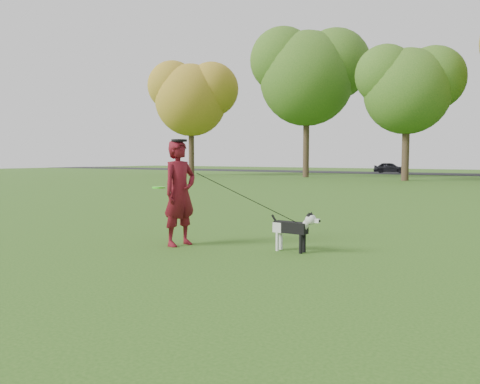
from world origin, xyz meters
The scene contains 6 objects.
ground centered at (0.00, 0.00, 0.00)m, with size 120.00×120.00×0.00m, color #285116.
man centered at (-1.22, -0.33, 0.93)m, with size 0.68×0.44×1.85m, color #560C12.
dog centered at (0.72, 0.27, 0.42)m, with size 0.90×0.18×0.68m.
car_left centered at (-9.15, 40.00, 0.55)m, with size 1.25×3.11×1.06m, color black.
man_held_items centered at (0.03, -0.06, 0.87)m, with size 2.60×0.80×1.40m.
tree_row centered at (-1.43, 26.07, 7.41)m, with size 51.74×8.86×12.01m.
Camera 1 is at (4.19, -6.51, 1.54)m, focal length 35.00 mm.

